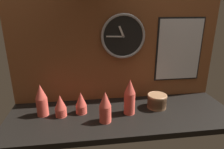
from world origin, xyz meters
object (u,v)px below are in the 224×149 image
cup_stack_center_left (81,103)px  menu_board (179,50)px  cup_stack_far_left (41,100)px  wall_clock (123,36)px  cup_stack_left (60,106)px  cup_stack_center_right (130,97)px  bowl_stack_right (157,101)px  cup_stack_center (105,107)px

cup_stack_center_left → menu_board: 0.87m
cup_stack_center_left → menu_board: (0.79, 0.20, 0.31)m
cup_stack_far_left → wall_clock: (0.60, 0.18, 0.40)m
cup_stack_left → menu_board: (0.93, 0.22, 0.31)m
cup_stack_center_right → cup_stack_left: bearing=176.7°
cup_stack_far_left → cup_stack_center_left: (0.27, -0.01, -0.03)m
cup_stack_left → wall_clock: 0.67m
bowl_stack_right → cup_stack_center_right: bearing=-166.2°
cup_stack_left → bowl_stack_right: bearing=2.3°
cup_stack_center → cup_stack_far_left: bearing=161.2°
cup_stack_center_right → wall_clock: bearing=91.3°
cup_stack_left → menu_board: menu_board is taller
wall_clock → menu_board: (0.46, 0.01, -0.12)m
cup_stack_center_left → bowl_stack_right: 0.56m
cup_stack_left → menu_board: 1.01m
cup_stack_far_left → menu_board: 1.11m
cup_stack_center_right → wall_clock: size_ratio=0.76×
cup_stack_left → cup_stack_center_right: bearing=-3.3°
cup_stack_center_left → cup_stack_center_right: (0.34, -0.05, 0.05)m
cup_stack_left → bowl_stack_right: cup_stack_left is taller
cup_stack_center_left → bowl_stack_right: size_ratio=1.09×
cup_stack_far_left → cup_stack_center_left: size_ratio=1.44×
wall_clock → menu_board: 0.47m
cup_stack_center → cup_stack_center_right: (0.18, 0.08, 0.02)m
cup_stack_center_right → wall_clock: wall_clock is taller
cup_stack_far_left → menu_board: (1.06, 0.19, 0.28)m
cup_stack_center → cup_stack_center_right: 0.20m
cup_stack_center → bowl_stack_right: cup_stack_center is taller
cup_stack_center_right → bowl_stack_right: 0.24m
cup_stack_center_left → cup_stack_far_left: bearing=178.2°
wall_clock → bowl_stack_right: bearing=-39.1°
cup_stack_center → bowl_stack_right: 0.43m
cup_stack_center → cup_stack_left: (-0.30, 0.11, -0.03)m
cup_stack_center_right → cup_stack_far_left: bearing=174.4°
cup_stack_left → cup_stack_center_left: 0.14m
cup_stack_center_right → bowl_stack_right: cup_stack_center_right is taller
wall_clock → cup_stack_center: bearing=-118.1°
cup_stack_far_left → bowl_stack_right: 0.83m
cup_stack_left → bowl_stack_right: (0.70, 0.03, -0.02)m
bowl_stack_right → menu_board: size_ratio=0.29×
cup_stack_center → cup_stack_far_left: cup_stack_far_left is taller
cup_stack_left → menu_board: bearing=13.5°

